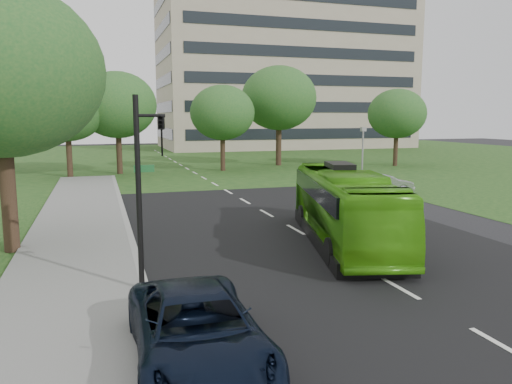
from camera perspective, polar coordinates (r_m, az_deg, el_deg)
ground at (r=20.48m, az=6.66°, el=-5.52°), size 160.00×160.00×0.00m
street_surfaces at (r=41.88m, az=-6.69°, el=1.72°), size 120.00×120.00×0.15m
office_building at (r=85.88m, az=3.13°, el=13.56°), size 40.10×20.10×25.00m
tree_park_a at (r=44.38m, az=-20.82°, el=8.82°), size 6.21×6.21×8.25m
tree_park_b at (r=45.52m, az=-15.57°, el=9.55°), size 6.79×6.79×8.91m
tree_park_c at (r=46.60m, az=-3.87°, el=9.03°), size 5.96×5.96×7.92m
tree_park_d at (r=51.91m, az=2.64°, el=10.66°), size 7.70×7.70×10.18m
tree_park_e at (r=53.19m, az=15.82°, el=8.60°), size 5.87×5.87×7.83m
bus at (r=20.05m, az=10.09°, el=-1.67°), size 4.90×10.66×2.89m
sedan at (r=33.37m, az=14.19°, el=0.90°), size 4.11×1.49×1.35m
suv at (r=10.37m, az=-6.77°, el=-15.44°), size 2.56×5.41×1.49m
traffic_light at (r=14.08m, az=-12.60°, el=1.44°), size 0.90×0.27×5.56m
camera_pole at (r=36.87m, az=12.10°, el=4.92°), size 0.40×0.35×4.26m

